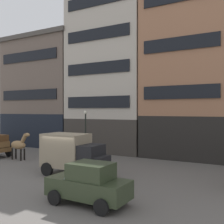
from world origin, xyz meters
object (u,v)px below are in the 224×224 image
object	(u,v)px
sedan_light	(89,183)
streetlamp_curbside	(86,127)
draft_horse	(19,145)
delivery_truck_near	(73,153)
pedestrian_officer	(51,143)

from	to	relation	value
sedan_light	streetlamp_curbside	xyz separation A→B (m)	(-7.21, 10.03, 1.76)
sedan_light	streetlamp_curbside	distance (m)	12.48
sedan_light	draft_horse	bearing A→B (deg)	151.69
delivery_truck_near	sedan_light	size ratio (longest dim) A/B	1.18
streetlamp_curbside	draft_horse	bearing A→B (deg)	-134.05
draft_horse	delivery_truck_near	world-z (taller)	delivery_truck_near
sedan_light	pedestrian_officer	world-z (taller)	sedan_light
delivery_truck_near	streetlamp_curbside	xyz separation A→B (m)	(-3.32, 6.11, 1.25)
draft_horse	sedan_light	size ratio (longest dim) A/B	0.63
draft_horse	delivery_truck_near	size ratio (longest dim) A/B	0.54
draft_horse	streetlamp_curbside	size ratio (longest dim) A/B	0.57
sedan_light	delivery_truck_near	bearing A→B (deg)	134.70
draft_horse	delivery_truck_near	xyz separation A→B (m)	(7.24, -2.06, 0.15)
streetlamp_curbside	pedestrian_officer	bearing A→B (deg)	-177.32
pedestrian_officer	draft_horse	bearing A→B (deg)	-90.15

